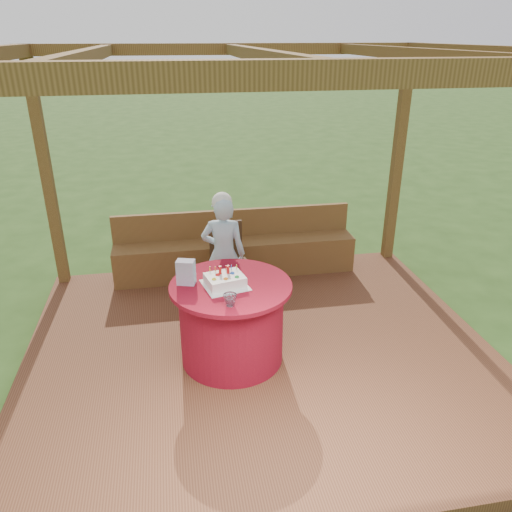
{
  "coord_description": "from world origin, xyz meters",
  "views": [
    {
      "loc": [
        -0.77,
        -4.01,
        2.93
      ],
      "look_at": [
        0.0,
        0.25,
        1.0
      ],
      "focal_mm": 35.0,
      "sensor_mm": 36.0,
      "label": 1
    }
  ],
  "objects": [
    {
      "name": "gift_bag",
      "position": [
        -0.68,
        -0.02,
        1.02
      ],
      "size": [
        0.18,
        0.14,
        0.22
      ],
      "primitive_type": "cube",
      "rotation": [
        0.0,
        0.0,
        -0.29
      ],
      "color": "#DB8DC3",
      "rests_on": "table"
    },
    {
      "name": "drinking_glass",
      "position": [
        -0.35,
        -0.48,
        0.96
      ],
      "size": [
        0.14,
        0.14,
        0.1
      ],
      "primitive_type": "imported",
      "rotation": [
        0.0,
        0.0,
        -0.29
      ],
      "color": "white",
      "rests_on": "table"
    },
    {
      "name": "birthday_cake",
      "position": [
        -0.34,
        -0.12,
        0.95
      ],
      "size": [
        0.44,
        0.44,
        0.17
      ],
      "color": "white",
      "rests_on": "table"
    },
    {
      "name": "ground",
      "position": [
        0.0,
        0.0,
        0.0
      ],
      "size": [
        60.0,
        60.0,
        0.0
      ],
      "primitive_type": "plane",
      "color": "#264517",
      "rests_on": "ground"
    },
    {
      "name": "bench",
      "position": [
        0.0,
        1.72,
        0.38
      ],
      "size": [
        3.0,
        0.42,
        0.8
      ],
      "color": "brown",
      "rests_on": "deck"
    },
    {
      "name": "table",
      "position": [
        -0.29,
        -0.1,
        0.52
      ],
      "size": [
        1.09,
        1.09,
        0.78
      ],
      "color": "maroon",
      "rests_on": "deck"
    },
    {
      "name": "chair",
      "position": [
        -0.14,
        1.24,
        0.57
      ],
      "size": [
        0.46,
        0.46,
        0.84
      ],
      "color": "#3A2312",
      "rests_on": "deck"
    },
    {
      "name": "deck",
      "position": [
        0.0,
        0.0,
        0.06
      ],
      "size": [
        4.5,
        4.0,
        0.12
      ],
      "primitive_type": "cube",
      "color": "brown",
      "rests_on": "ground"
    },
    {
      "name": "pergola",
      "position": [
        0.0,
        0.0,
        2.41
      ],
      "size": [
        4.5,
        4.0,
        2.72
      ],
      "color": "brown",
      "rests_on": "deck"
    },
    {
      "name": "elderly_woman",
      "position": [
        -0.24,
        0.87,
        0.79
      ],
      "size": [
        0.52,
        0.4,
        1.34
      ],
      "color": "#91BED8",
      "rests_on": "deck"
    }
  ]
}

